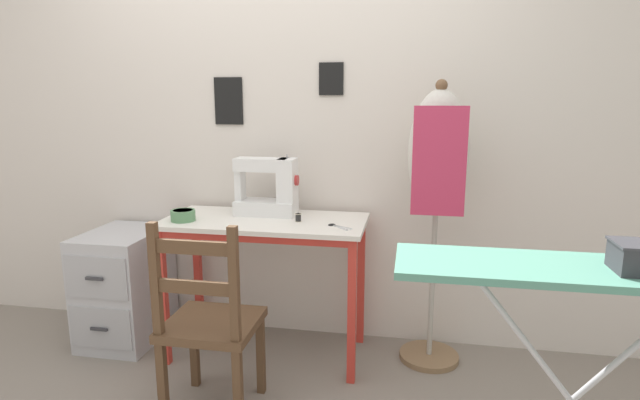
# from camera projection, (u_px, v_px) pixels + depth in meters

# --- Properties ---
(ground_plane) EXTENTS (14.00, 14.00, 0.00)m
(ground_plane) POSITION_uv_depth(u_px,v_px,m) (254.00, 376.00, 2.57)
(ground_plane) COLOR gray
(wall_back) EXTENTS (10.00, 0.06, 2.55)m
(wall_back) POSITION_uv_depth(u_px,v_px,m) (279.00, 121.00, 2.87)
(wall_back) COLOR silver
(wall_back) RESTS_ON ground_plane
(sewing_table) EXTENTS (1.08, 0.52, 0.77)m
(sewing_table) POSITION_uv_depth(u_px,v_px,m) (265.00, 239.00, 2.67)
(sewing_table) COLOR silver
(sewing_table) RESTS_ON ground_plane
(sewing_machine) EXTENTS (0.35, 0.17, 0.34)m
(sewing_machine) POSITION_uv_depth(u_px,v_px,m) (270.00, 188.00, 2.73)
(sewing_machine) COLOR white
(sewing_machine) RESTS_ON sewing_table
(fabric_bowl) EXTENTS (0.13, 0.13, 0.06)m
(fabric_bowl) POSITION_uv_depth(u_px,v_px,m) (183.00, 215.00, 2.62)
(fabric_bowl) COLOR #56895B
(fabric_bowl) RESTS_ON sewing_table
(scissors) EXTENTS (0.13, 0.11, 0.01)m
(scissors) POSITION_uv_depth(u_px,v_px,m) (336.00, 226.00, 2.50)
(scissors) COLOR silver
(scissors) RESTS_ON sewing_table
(thread_spool_near_machine) EXTENTS (0.04, 0.04, 0.04)m
(thread_spool_near_machine) POSITION_uv_depth(u_px,v_px,m) (298.00, 218.00, 2.60)
(thread_spool_near_machine) COLOR black
(thread_spool_near_machine) RESTS_ON sewing_table
(wooden_chair) EXTENTS (0.40, 0.38, 0.91)m
(wooden_chair) POSITION_uv_depth(u_px,v_px,m) (209.00, 325.00, 2.19)
(wooden_chair) COLOR #513823
(wooden_chair) RESTS_ON ground_plane
(filing_cabinet) EXTENTS (0.39, 0.53, 0.65)m
(filing_cabinet) POSITION_uv_depth(u_px,v_px,m) (125.00, 286.00, 2.92)
(filing_cabinet) COLOR #B7B7BC
(filing_cabinet) RESTS_ON ground_plane
(dress_form) EXTENTS (0.32, 0.32, 1.50)m
(dress_form) POSITION_uv_depth(u_px,v_px,m) (438.00, 169.00, 2.53)
(dress_form) COLOR #846647
(dress_form) RESTS_ON ground_plane
(ironing_board) EXTENTS (1.16, 0.32, 0.90)m
(ironing_board) POSITION_uv_depth(u_px,v_px,m) (584.00, 283.00, 1.54)
(ironing_board) COLOR #518E7A
(ironing_board) RESTS_ON ground_plane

